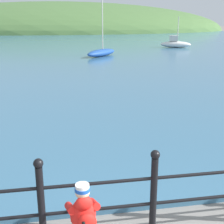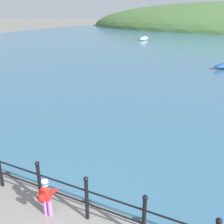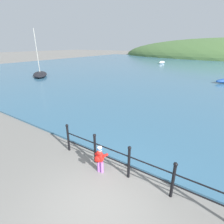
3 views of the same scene
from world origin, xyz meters
name	(u,v)px [view 3 (image 3 of 3)]	position (x,y,z in m)	size (l,w,h in m)	color
ground_plane	(97,206)	(0.00, 0.00, 0.00)	(200.00, 200.00, 0.00)	slate
water	(216,70)	(0.00, 32.00, 0.05)	(80.00, 60.00, 0.10)	#386684
iron_railing	(129,161)	(0.16, 1.50, 0.64)	(5.83, 0.12, 1.21)	black
child_in_coat	(100,158)	(-0.78, 1.16, 0.61)	(0.41, 0.55, 1.00)	#AD66C6
boat_nearest_quay	(40,74)	(-19.17, 11.56, 0.36)	(5.00, 4.31, 5.92)	black
boat_far_left	(162,62)	(-10.91, 36.33, 0.38)	(1.00, 2.17, 0.55)	silver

